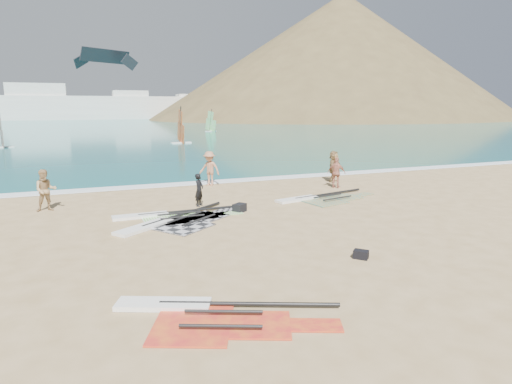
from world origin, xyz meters
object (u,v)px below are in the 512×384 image
object	(u,v)px
rig_grey	(176,222)
person_wetsuit	(199,190)
beachgoer_left	(46,190)
gear_bag_near	(240,208)
beachgoer_right	(334,166)
rig_green	(168,216)
beachgoer_back	(336,173)
rig_red	(205,314)
beachgoer_mid	(210,168)
rig_orange	(320,199)
gear_bag_far	(361,254)

from	to	relation	value
rig_grey	person_wetsuit	world-z (taller)	person_wetsuit
beachgoer_left	gear_bag_near	bearing A→B (deg)	-28.26
rig_grey	beachgoer_right	distance (m)	12.45
rig_green	beachgoer_back	size ratio (longest dim) A/B	3.12
rig_red	beachgoer_mid	xyz separation A→B (m)	(4.41, 15.46, 0.95)
rig_grey	beachgoer_mid	bearing A→B (deg)	28.67
beachgoer_left	beachgoer_back	bearing A→B (deg)	-5.56
rig_orange	person_wetsuit	xyz separation A→B (m)	(-5.92, 0.86, 0.71)
rig_orange	beachgoer_left	xyz separation A→B (m)	(-12.44, 2.42, 0.88)
beachgoer_mid	beachgoer_back	world-z (taller)	beachgoer_mid
beachgoer_right	rig_green	bearing A→B (deg)	155.61
rig_red	rig_orange	bearing A→B (deg)	71.52
beachgoer_back	gear_bag_far	bearing A→B (deg)	106.19
rig_red	beachgoer_right	bearing A→B (deg)	72.37
rig_grey	beachgoer_left	size ratio (longest dim) A/B	3.04
rig_orange	rig_red	xyz separation A→B (m)	(-8.45, -9.63, -0.00)
gear_bag_near	beachgoer_left	bearing A→B (deg)	157.26
rig_green	beachgoer_right	bearing A→B (deg)	23.15
gear_bag_near	beachgoer_left	size ratio (longest dim) A/B	0.31
gear_bag_near	person_wetsuit	size ratio (longest dim) A/B	0.37
gear_bag_far	person_wetsuit	bearing A→B (deg)	108.21
gear_bag_far	beachgoer_right	distance (m)	13.64
beachgoer_left	rig_grey	bearing A→B (deg)	-46.01
rig_orange	beachgoer_left	size ratio (longest dim) A/B	3.01
beachgoer_left	beachgoer_mid	size ratio (longest dim) A/B	0.93
rig_red	gear_bag_far	distance (m)	5.68
person_wetsuit	beachgoer_right	bearing A→B (deg)	-29.60
beachgoer_back	gear_bag_near	bearing A→B (deg)	69.72
rig_red	beachgoer_mid	world-z (taller)	beachgoer_mid
gear_bag_near	person_wetsuit	world-z (taller)	person_wetsuit
rig_grey	beachgoer_right	bearing A→B (deg)	-7.78
gear_bag_near	beachgoer_left	distance (m)	8.58
person_wetsuit	beachgoer_left	xyz separation A→B (m)	(-6.52, 1.55, 0.17)
rig_green	rig_grey	bearing A→B (deg)	-85.13
person_wetsuit	beachgoer_back	world-z (taller)	beachgoer_back
gear_bag_far	beachgoer_mid	bearing A→B (deg)	94.09
beachgoer_left	beachgoer_mid	bearing A→B (deg)	16.64
beachgoer_left	beachgoer_back	distance (m)	14.86
gear_bag_near	person_wetsuit	xyz separation A→B (m)	(-1.36, 1.75, 0.58)
beachgoer_mid	beachgoer_back	xyz separation A→B (m)	(6.46, -3.43, -0.13)
person_wetsuit	beachgoer_mid	world-z (taller)	beachgoer_mid
gear_bag_near	beachgoer_mid	world-z (taller)	beachgoer_mid
gear_bag_far	person_wetsuit	distance (m)	9.15
rig_green	gear_bag_near	distance (m)	3.11
person_wetsuit	rig_red	bearing A→B (deg)	-153.06
gear_bag_near	person_wetsuit	distance (m)	2.29
rig_green	rig_orange	distance (m)	7.69
gear_bag_far	person_wetsuit	size ratio (longest dim) A/B	0.29
rig_orange	gear_bag_far	world-z (taller)	gear_bag_far
rig_green	beachgoer_mid	size ratio (longest dim) A/B	2.70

